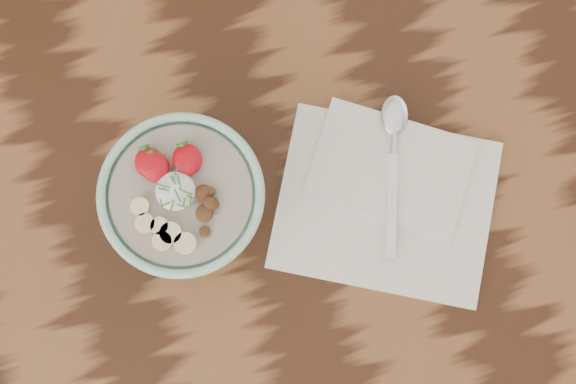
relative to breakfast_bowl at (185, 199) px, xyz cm
name	(u,v)px	position (x,y,z in cm)	size (l,w,h in cm)	color
table	(263,197)	(8.70, 0.06, -15.47)	(160.00, 90.00, 75.00)	#33190C
breakfast_bowl	(185,199)	(0.00, 0.00, 0.00)	(18.25, 18.25, 11.96)	#A0D8BA
napkin	(386,197)	(22.58, -5.99, -5.52)	(31.87, 29.98, 1.55)	white
spoon	(394,138)	(25.54, 0.41, -4.20)	(8.89, 19.18, 1.03)	silver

